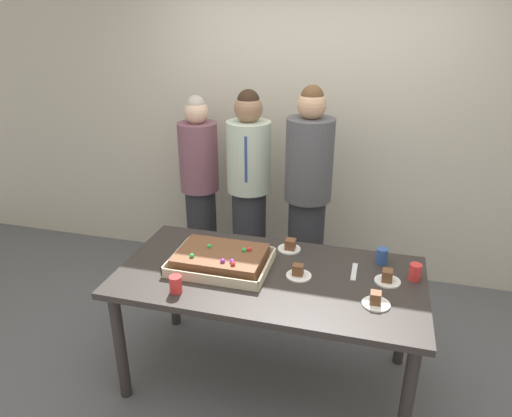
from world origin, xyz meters
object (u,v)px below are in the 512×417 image
(person_green_shirt_behind, at_px, (249,192))
(plated_slice_far_left, at_px, (387,278))
(cake_server_utensil, at_px, (354,272))
(drink_cup_far_end, at_px, (415,272))
(plated_slice_near_right, at_px, (290,246))
(plated_slice_near_left, at_px, (376,301))
(person_striped_tie_right, at_px, (200,187))
(plated_slice_far_right, at_px, (298,273))
(drink_cup_nearest, at_px, (176,284))
(person_serving_front, at_px, (308,198))
(drink_cup_middle, at_px, (382,256))
(sheet_cake, at_px, (221,259))
(party_table, at_px, (269,287))

(person_green_shirt_behind, bearing_deg, plated_slice_far_left, 43.42)
(cake_server_utensil, bearing_deg, drink_cup_far_end, 2.10)
(plated_slice_near_right, distance_m, drink_cup_far_end, 0.79)
(plated_slice_near_left, bearing_deg, person_green_shirt_behind, 131.42)
(person_striped_tie_right, bearing_deg, plated_slice_far_right, 16.08)
(cake_server_utensil, xyz_separation_m, person_striped_tie_right, (-1.38, 1.00, 0.05))
(plated_slice_near_right, relative_size, drink_cup_nearest, 1.50)
(person_striped_tie_right, bearing_deg, person_serving_front, 50.95)
(person_serving_front, bearing_deg, drink_cup_far_end, 65.93)
(drink_cup_middle, bearing_deg, drink_cup_nearest, -150.04)
(drink_cup_middle, bearing_deg, person_striped_tie_right, 151.16)
(drink_cup_far_end, xyz_separation_m, cake_server_utensil, (-0.34, -0.01, -0.05))
(plated_slice_far_right, bearing_deg, person_green_shirt_behind, 120.46)
(drink_cup_nearest, bearing_deg, plated_slice_far_left, 20.12)
(plated_slice_near_left, height_order, person_serving_front, person_serving_front)
(plated_slice_near_right, bearing_deg, drink_cup_far_end, -12.19)
(person_serving_front, distance_m, person_striped_tie_right, 0.99)
(plated_slice_near_right, relative_size, person_green_shirt_behind, 0.09)
(plated_slice_far_right, bearing_deg, drink_cup_nearest, -151.35)
(sheet_cake, xyz_separation_m, person_striped_tie_right, (-0.59, 1.14, 0.00))
(drink_cup_far_end, relative_size, person_serving_front, 0.06)
(plated_slice_far_left, xyz_separation_m, person_green_shirt_behind, (-1.10, 0.93, 0.07))
(person_green_shirt_behind, distance_m, person_striped_tie_right, 0.49)
(drink_cup_far_end, bearing_deg, sheet_cake, -172.42)
(party_table, height_order, sheet_cake, sheet_cake)
(plated_slice_near_right, bearing_deg, drink_cup_nearest, -128.17)
(party_table, height_order, person_striped_tie_right, person_striped_tie_right)
(party_table, bearing_deg, person_green_shirt_behind, 112.31)
(party_table, height_order, plated_slice_near_left, plated_slice_near_left)
(party_table, bearing_deg, plated_slice_near_right, 80.32)
(plated_slice_near_left, distance_m, plated_slice_far_left, 0.25)
(plated_slice_far_left, height_order, person_striped_tie_right, person_striped_tie_right)
(drink_cup_nearest, bearing_deg, party_table, 35.20)
(plated_slice_near_right, bearing_deg, cake_server_utensil, -22.70)
(person_striped_tie_right, bearing_deg, plated_slice_far_left, 28.84)
(party_table, relative_size, drink_cup_nearest, 18.17)
(plated_slice_far_left, distance_m, cake_server_utensil, 0.20)
(plated_slice_near_right, height_order, drink_cup_middle, drink_cup_middle)
(plated_slice_far_left, bearing_deg, plated_slice_near_right, 159.02)
(person_striped_tie_right, bearing_deg, plated_slice_near_left, 22.04)
(plated_slice_far_left, bearing_deg, sheet_cake, -175.33)
(plated_slice_near_right, xyz_separation_m, drink_cup_far_end, (0.77, -0.17, 0.02))
(sheet_cake, xyz_separation_m, drink_cup_middle, (0.95, 0.30, 0.00))
(party_table, relative_size, plated_slice_near_right, 12.11)
(party_table, relative_size, plated_slice_far_right, 12.11)
(plated_slice_far_right, relative_size, drink_cup_far_end, 1.50)
(sheet_cake, distance_m, drink_cup_middle, 0.99)
(plated_slice_near_left, xyz_separation_m, person_serving_front, (-0.56, 1.11, 0.10))
(sheet_cake, relative_size, plated_slice_far_left, 3.98)
(drink_cup_nearest, distance_m, cake_server_utensil, 1.06)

